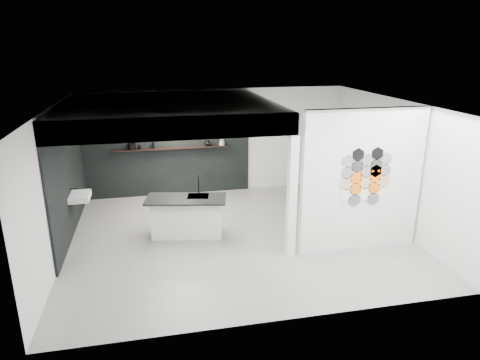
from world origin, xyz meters
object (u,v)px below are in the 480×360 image
partition_panel (362,181)px  glass_vase (222,142)px  glass_bowl (222,143)px  utensil_cup (140,147)px  kitchen_island (187,216)px  kettle (208,143)px  bottle_dark (153,145)px  stockpot (132,147)px  wall_basin (80,197)px

partition_panel → glass_vase: 4.39m
glass_bowl → utensil_cup: size_ratio=1.47×
glass_bowl → kitchen_island: bearing=-114.8°
utensil_cup → partition_panel: bearing=-42.5°
kettle → glass_vase: bearing=-19.5°
partition_panel → kettle: (-2.46, 3.87, -0.01)m
glass_vase → bottle_dark: 1.80m
stockpot → utensil_cup: 0.20m
glass_bowl → bottle_dark: bearing=180.0°
kitchen_island → utensil_cup: (-0.94, 2.61, 0.92)m
kitchen_island → kettle: bearing=83.7°
kitchen_island → glass_vase: 3.03m
glass_vase → bottle_dark: bearing=180.0°
partition_panel → wall_basin: (-5.46, 1.80, -0.55)m
partition_panel → utensil_cup: partition_panel is taller
partition_panel → kettle: bearing=122.5°
partition_panel → glass_vase: partition_panel is taller
glass_vase → stockpot: bearing=180.0°
partition_panel → wall_basin: 5.78m
kitchen_island → stockpot: bearing=124.7°
wall_basin → glass_bowl: size_ratio=4.13×
glass_bowl → bottle_dark: 1.80m
stockpot → glass_bowl: size_ratio=1.31×
stockpot → utensil_cup: (0.20, 0.00, -0.03)m
stockpot → glass_bowl: (2.34, 0.00, -0.03)m
partition_panel → utensil_cup: 5.72m
glass_bowl → utensil_cup: glass_bowl is taller
stockpot → bottle_dark: bottle_dark is taller
wall_basin → stockpot: (1.05, 2.07, 0.55)m
partition_panel → glass_vase: bearing=118.2°
stockpot → utensil_cup: stockpot is taller
glass_vase → utensil_cup: (-2.14, 0.00, -0.03)m
stockpot → kettle: 1.96m
bottle_dark → glass_bowl: bearing=0.0°
kitchen_island → glass_bowl: bearing=76.3°
stockpot → glass_vase: bearing=0.0°
glass_bowl → glass_vase: 0.03m
kettle → wall_basin: bearing=-165.0°
partition_panel → glass_vase: size_ratio=18.18×
wall_basin → glass_vase: 4.01m
partition_panel → kitchen_island: 3.64m
wall_basin → kettle: size_ratio=3.68×
wall_basin → kitchen_island: (2.18, -0.55, -0.40)m
wall_basin → kettle: 3.69m
kettle → bottle_dark: 1.41m
kettle → utensil_cup: (-1.76, 0.00, -0.02)m
partition_panel → glass_bowl: 4.39m
kitchen_island → kettle: size_ratio=10.77×
wall_basin → utensil_cup: bearing=58.9°
kitchen_island → partition_panel: bearing=-9.8°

